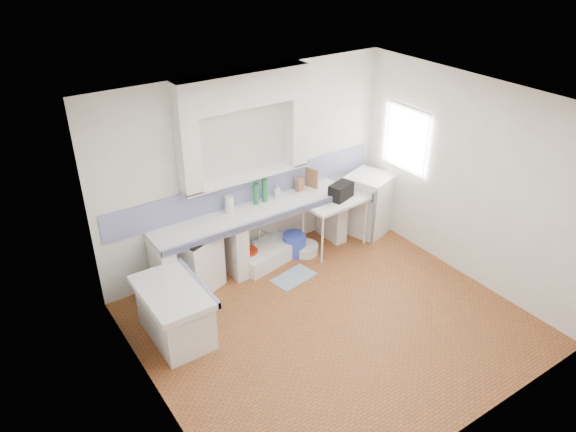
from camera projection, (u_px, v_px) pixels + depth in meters
floor at (332, 324)px, 6.93m from camera, size 4.50×4.50×0.00m
ceiling at (343, 109)px, 5.57m from camera, size 4.50×4.50×0.00m
wall_back at (248, 169)px, 7.70m from camera, size 4.50×0.00×4.50m
wall_front at (480, 323)px, 4.80m from camera, size 4.50×0.00×4.50m
wall_left at (149, 296)px, 5.14m from camera, size 0.00×4.50×4.50m
wall_right at (469, 181)px, 7.35m from camera, size 0.00×4.50×4.50m
alcove_mass at (243, 89)px, 6.99m from camera, size 1.90×0.25×0.45m
window_frame at (415, 137)px, 8.21m from camera, size 0.35×0.86×1.06m
lace_valance at (410, 115)px, 7.96m from camera, size 0.01×0.84×0.24m
counter_slab at (254, 213)px, 7.69m from camera, size 3.00×0.60×0.08m
counter_lip at (265, 221)px, 7.49m from camera, size 3.00×0.04×0.10m
counter_pier_left at (164, 272)px, 7.22m from camera, size 0.20×0.55×0.82m
counter_pier_mid at (234, 248)px, 7.74m from camera, size 0.20×0.55×0.82m
counter_pier_right at (332, 214)px, 8.60m from camera, size 0.20×0.55×0.82m
peninsula_top at (173, 292)px, 6.42m from camera, size 0.70×1.10×0.08m
peninsula_base at (176, 315)px, 6.59m from camera, size 0.60×1.00×0.62m
peninsula_lip at (198, 282)px, 6.59m from camera, size 0.04×1.10×0.10m
backsplash at (249, 188)px, 7.83m from camera, size 4.27×0.03×0.40m
stove at (196, 262)px, 7.45m from camera, size 0.71×0.70×0.80m
sink at (266, 255)px, 8.12m from camera, size 1.01×0.68×0.22m
side_table at (335, 224)px, 8.34m from camera, size 1.01×0.60×0.04m
fridge at (368, 204)px, 8.75m from camera, size 0.80×0.80×0.97m
bucket_red at (248, 258)px, 7.99m from camera, size 0.37×0.37×0.28m
bucket_orange at (274, 254)px, 8.13m from camera, size 0.34×0.34×0.24m
bucket_blue at (294, 244)px, 8.28m from camera, size 0.43×0.43×0.33m
basin_white at (305, 249)px, 8.33m from camera, size 0.39×0.39×0.15m
water_bottle_a at (255, 250)px, 8.15m from camera, size 0.09×0.09×0.31m
water_bottle_b at (273, 243)px, 8.34m from camera, size 0.10×0.10×0.30m
black_bag at (341, 191)px, 8.13m from camera, size 0.43×0.32×0.24m
green_bottle_a at (256, 194)px, 7.76m from camera, size 0.09×0.09×0.32m
green_bottle_b at (265, 190)px, 7.83m from camera, size 0.08×0.08×0.35m
knife_block at (299, 184)px, 8.16m from camera, size 0.12×0.10×0.21m
cutting_board at (312, 178)px, 8.25m from camera, size 0.09×0.22×0.30m
paper_towel at (229, 204)px, 7.57m from camera, size 0.14×0.14×0.24m
soap_bottle at (277, 192)px, 7.98m from camera, size 0.11×0.11×0.19m
rug at (294, 277)px, 7.80m from camera, size 0.68×0.46×0.01m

